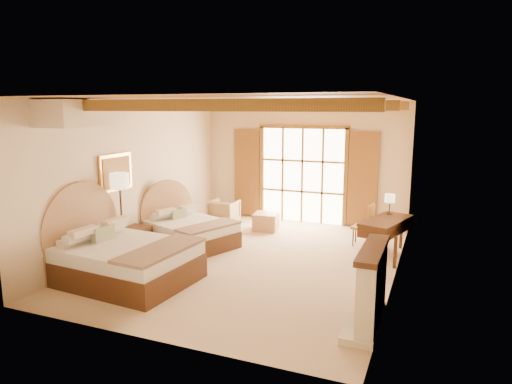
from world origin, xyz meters
The scene contains 19 objects.
floor centered at (0.00, 0.00, 0.00)m, with size 7.00×7.00×0.00m, color #D1B38F.
wall_back centered at (0.00, 3.50, 1.60)m, with size 5.50×5.50×0.00m, color beige.
wall_left centered at (-2.75, 0.00, 1.60)m, with size 7.00×7.00×0.00m, color beige.
wall_right centered at (2.75, 0.00, 1.60)m, with size 7.00×7.00×0.00m, color beige.
ceiling centered at (0.00, 0.00, 3.20)m, with size 7.00×7.00×0.00m, color #B1793E.
ceiling_beams centered at (0.00, 0.00, 3.08)m, with size 5.39×4.60×0.18m, color olive, non-canonical shape.
french_doors centered at (0.00, 3.44, 1.25)m, with size 3.95×0.08×2.60m.
fireplace centered at (2.60, -2.00, 0.51)m, with size 0.46×1.40×1.16m.
painting centered at (-2.70, -0.75, 1.75)m, with size 0.06×0.95×0.75m.
canopy_valance centered at (-2.40, -2.00, 2.95)m, with size 0.70×1.40×0.45m, color beige.
bed_near centered at (-1.80, -1.90, 0.45)m, with size 2.40×1.89×1.49m.
bed_far centered at (-1.80, 0.38, 0.37)m, with size 2.33×1.97×1.22m.
nightstand centered at (-2.50, -0.42, 0.27)m, with size 0.46×0.46×0.55m, color #482A16.
floor_lamp centered at (-2.50, -0.91, 1.50)m, with size 0.37×0.37×1.77m.
armchair centered at (-1.84, 2.43, 0.32)m, with size 0.68×0.70×0.64m, color #A08255.
ottoman centered at (-0.59, 2.28, 0.21)m, with size 0.59×0.59×0.43m, color tan.
desk centered at (2.44, 1.28, 0.42)m, with size 1.01×1.58×0.79m.
desk_chair centered at (1.89, 1.87, 0.29)m, with size 0.47×0.47×0.94m.
desk_lamp centered at (2.44, 1.78, 1.11)m, with size 0.21×0.21×0.43m.
Camera 1 is at (3.38, -8.17, 3.05)m, focal length 32.00 mm.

